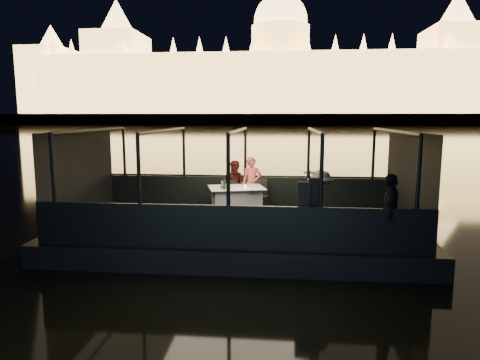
# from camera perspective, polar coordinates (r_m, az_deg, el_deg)

# --- Properties ---
(river_water) EXTENTS (500.00, 500.00, 0.00)m
(river_water) POSITION_cam_1_polar(r_m,az_deg,el_deg) (90.28, 4.89, 6.50)
(river_water) COLOR black
(river_water) RESTS_ON ground
(boat_hull) EXTENTS (8.60, 4.40, 1.00)m
(boat_hull) POSITION_cam_1_polar(r_m,az_deg,el_deg) (10.74, -0.21, -8.52)
(boat_hull) COLOR black
(boat_hull) RESTS_ON river_water
(boat_deck) EXTENTS (8.00, 4.00, 0.04)m
(boat_deck) POSITION_cam_1_polar(r_m,az_deg,el_deg) (10.61, -0.21, -6.04)
(boat_deck) COLOR black
(boat_deck) RESTS_ON boat_hull
(gunwale_port) EXTENTS (8.00, 0.08, 0.90)m
(gunwale_port) POSITION_cam_1_polar(r_m,az_deg,el_deg) (12.46, 0.71, -1.64)
(gunwale_port) COLOR black
(gunwale_port) RESTS_ON boat_deck
(gunwale_starboard) EXTENTS (8.00, 0.08, 0.90)m
(gunwale_starboard) POSITION_cam_1_polar(r_m,az_deg,el_deg) (8.57, -1.55, -6.35)
(gunwale_starboard) COLOR black
(gunwale_starboard) RESTS_ON boat_deck
(cabin_glass_port) EXTENTS (8.00, 0.02, 1.40)m
(cabin_glass_port) POSITION_cam_1_polar(r_m,az_deg,el_deg) (12.30, 0.72, 3.64)
(cabin_glass_port) COLOR #99B2B2
(cabin_glass_port) RESTS_ON gunwale_port
(cabin_glass_starboard) EXTENTS (8.00, 0.02, 1.40)m
(cabin_glass_starboard) POSITION_cam_1_polar(r_m,az_deg,el_deg) (8.35, -1.58, 1.30)
(cabin_glass_starboard) COLOR #99B2B2
(cabin_glass_starboard) RESTS_ON gunwale_starboard
(cabin_roof_glass) EXTENTS (8.00, 4.00, 0.02)m
(cabin_roof_glass) POSITION_cam_1_polar(r_m,az_deg,el_deg) (10.27, -0.22, 6.58)
(cabin_roof_glass) COLOR #99B2B2
(cabin_roof_glass) RESTS_ON boat_deck
(end_wall_fore) EXTENTS (0.02, 4.00, 2.30)m
(end_wall_fore) POSITION_cam_1_polar(r_m,az_deg,el_deg) (11.48, -20.49, 0.48)
(end_wall_fore) COLOR black
(end_wall_fore) RESTS_ON boat_deck
(end_wall_aft) EXTENTS (0.02, 4.00, 2.30)m
(end_wall_aft) POSITION_cam_1_polar(r_m,az_deg,el_deg) (10.75, 21.53, -0.09)
(end_wall_aft) COLOR black
(end_wall_aft) RESTS_ON boat_deck
(canopy_ribs) EXTENTS (8.00, 4.00, 2.30)m
(canopy_ribs) POSITION_cam_1_polar(r_m,az_deg,el_deg) (10.38, -0.21, 0.22)
(canopy_ribs) COLOR black
(canopy_ribs) RESTS_ON boat_deck
(embankment) EXTENTS (400.00, 140.00, 6.00)m
(embankment) POSITION_cam_1_polar(r_m,az_deg,el_deg) (220.23, 5.30, 7.94)
(embankment) COLOR #423D33
(embankment) RESTS_ON ground
(parliament_building) EXTENTS (220.00, 32.00, 60.00)m
(parliament_building) POSITION_cam_1_polar(r_m,az_deg,el_deg) (187.01, 5.37, 16.44)
(parliament_building) COLOR #F2D18C
(parliament_building) RESTS_ON embankment
(dining_table_central) EXTENTS (1.68, 1.41, 0.77)m
(dining_table_central) POSITION_cam_1_polar(r_m,az_deg,el_deg) (11.50, -0.48, -2.83)
(dining_table_central) COLOR white
(dining_table_central) RESTS_ON boat_deck
(chair_port_left) EXTENTS (0.50, 0.50, 0.85)m
(chair_port_left) POSITION_cam_1_polar(r_m,az_deg,el_deg) (11.96, -1.38, -2.08)
(chair_port_left) COLOR black
(chair_port_left) RESTS_ON boat_deck
(chair_port_right) EXTENTS (0.51, 0.51, 0.91)m
(chair_port_right) POSITION_cam_1_polar(r_m,az_deg,el_deg) (11.88, 2.68, -2.15)
(chair_port_right) COLOR black
(chair_port_right) RESTS_ON boat_deck
(coat_stand) EXTENTS (0.48, 0.41, 1.59)m
(coat_stand) POSITION_cam_1_polar(r_m,az_deg,el_deg) (8.66, 9.14, -3.23)
(coat_stand) COLOR black
(coat_stand) RESTS_ON boat_deck
(person_woman_coral) EXTENTS (0.58, 0.41, 1.51)m
(person_woman_coral) POSITION_cam_1_polar(r_m,az_deg,el_deg) (12.11, 1.58, -0.50)
(person_woman_coral) COLOR #D1564C
(person_woman_coral) RESTS_ON boat_deck
(person_man_maroon) EXTENTS (0.71, 0.57, 1.40)m
(person_man_maroon) POSITION_cam_1_polar(r_m,az_deg,el_deg) (12.15, -0.53, -0.46)
(person_man_maroon) COLOR #3D1511
(person_man_maroon) RESTS_ON boat_deck
(passenger_stripe) EXTENTS (0.80, 1.10, 1.54)m
(passenger_stripe) POSITION_cam_1_polar(r_m,az_deg,el_deg) (9.18, 10.63, -2.93)
(passenger_stripe) COLOR silver
(passenger_stripe) RESTS_ON boat_deck
(passenger_dark) EXTENTS (0.60, 0.97, 1.54)m
(passenger_dark) POSITION_cam_1_polar(r_m,az_deg,el_deg) (8.96, 19.37, -3.54)
(passenger_dark) COLOR black
(passenger_dark) RESTS_ON boat_deck
(wine_bottle) EXTENTS (0.06, 0.06, 0.27)m
(wine_bottle) POSITION_cam_1_polar(r_m,az_deg,el_deg) (11.07, -2.11, -0.49)
(wine_bottle) COLOR #13351D
(wine_bottle) RESTS_ON dining_table_central
(bread_basket) EXTENTS (0.23, 0.23, 0.08)m
(bread_basket) POSITION_cam_1_polar(r_m,az_deg,el_deg) (11.25, -2.17, -0.91)
(bread_basket) COLOR brown
(bread_basket) RESTS_ON dining_table_central
(amber_candle) EXTENTS (0.06, 0.06, 0.08)m
(amber_candle) POSITION_cam_1_polar(r_m,az_deg,el_deg) (11.21, 0.68, -0.94)
(amber_candle) COLOR #EF933B
(amber_candle) RESTS_ON dining_table_central
(plate_near) EXTENTS (0.25, 0.25, 0.01)m
(plate_near) POSITION_cam_1_polar(r_m,az_deg,el_deg) (10.98, 1.96, -1.32)
(plate_near) COLOR silver
(plate_near) RESTS_ON dining_table_central
(plate_far) EXTENTS (0.32, 0.32, 0.02)m
(plate_far) POSITION_cam_1_polar(r_m,az_deg,el_deg) (11.42, -1.94, -0.93)
(plate_far) COLOR silver
(plate_far) RESTS_ON dining_table_central
(wine_glass_white) EXTENTS (0.08, 0.08, 0.21)m
(wine_glass_white) POSITION_cam_1_polar(r_m,az_deg,el_deg) (11.14, -2.38, -0.72)
(wine_glass_white) COLOR silver
(wine_glass_white) RESTS_ON dining_table_central
(wine_glass_red) EXTENTS (0.07, 0.07, 0.19)m
(wine_glass_red) POSITION_cam_1_polar(r_m,az_deg,el_deg) (11.44, 1.41, -0.47)
(wine_glass_red) COLOR silver
(wine_glass_red) RESTS_ON dining_table_central
(wine_glass_empty) EXTENTS (0.08, 0.08, 0.19)m
(wine_glass_empty) POSITION_cam_1_polar(r_m,az_deg,el_deg) (10.99, 0.32, -0.85)
(wine_glass_empty) COLOR white
(wine_glass_empty) RESTS_ON dining_table_central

